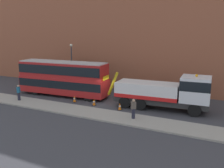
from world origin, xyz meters
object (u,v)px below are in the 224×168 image
object	(u,v)px
recovery_tow_truck	(166,92)
traffic_cone_near_bus	(74,99)
street_lamp	(72,62)
traffic_cone_near_truck	(120,107)
pedestrian_onlooker	(19,93)
traffic_cone_midway	(94,102)
double_decker_bus	(63,77)
pedestrian_bystander	(133,109)

from	to	relation	value
recovery_tow_truck	traffic_cone_near_bus	bearing A→B (deg)	-173.01
traffic_cone_near_bus	street_lamp	xyz separation A→B (m)	(-4.64, 6.20, 3.13)
traffic_cone_near_truck	street_lamp	bearing A→B (deg)	147.27
pedestrian_onlooker	traffic_cone_midway	distance (m)	8.39
recovery_tow_truck	traffic_cone_near_truck	size ratio (longest dim) A/B	14.19
pedestrian_onlooker	traffic_cone_near_truck	size ratio (longest dim) A/B	2.38
traffic_cone_midway	double_decker_bus	bearing A→B (deg)	160.44
traffic_cone_near_bus	traffic_cone_near_truck	distance (m)	5.53
double_decker_bus	traffic_cone_near_truck	world-z (taller)	double_decker_bus
traffic_cone_near_truck	traffic_cone_near_bus	bearing A→B (deg)	176.51
traffic_cone_midway	traffic_cone_near_truck	world-z (taller)	same
recovery_tow_truck	traffic_cone_near_truck	bearing A→B (deg)	-155.03
recovery_tow_truck	traffic_cone_near_bus	xyz separation A→B (m)	(-9.39, -1.79, -1.42)
pedestrian_onlooker	traffic_cone_midway	bearing A→B (deg)	-8.60
double_decker_bus	traffic_cone_near_truck	size ratio (longest dim) A/B	15.50
traffic_cone_near_bus	traffic_cone_midway	bearing A→B (deg)	-2.71
traffic_cone_near_bus	traffic_cone_near_truck	xyz separation A→B (m)	(5.52, -0.34, 0.00)
traffic_cone_near_truck	pedestrian_onlooker	bearing A→B (deg)	-169.02
traffic_cone_midway	traffic_cone_near_truck	xyz separation A→B (m)	(3.02, -0.22, 0.00)
pedestrian_bystander	traffic_cone_near_bus	world-z (taller)	pedestrian_bystander
traffic_cone_near_bus	traffic_cone_midway	size ratio (longest dim) A/B	1.00
recovery_tow_truck	pedestrian_onlooker	bearing A→B (deg)	-167.82
traffic_cone_near_bus	traffic_cone_midway	xyz separation A→B (m)	(2.50, -0.12, 0.00)
recovery_tow_truck	pedestrian_bystander	distance (m)	4.52
recovery_tow_truck	pedestrian_onlooker	xyz separation A→B (m)	(-14.92, -4.27, -0.77)
traffic_cone_near_bus	recovery_tow_truck	bearing A→B (deg)	10.78
recovery_tow_truck	pedestrian_onlooker	distance (m)	15.53
recovery_tow_truck	pedestrian_onlooker	size ratio (longest dim) A/B	5.97
traffic_cone_near_bus	traffic_cone_midway	distance (m)	2.51
traffic_cone_near_bus	traffic_cone_near_truck	world-z (taller)	same
pedestrian_bystander	traffic_cone_near_truck	size ratio (longest dim) A/B	2.38
traffic_cone_midway	traffic_cone_near_truck	size ratio (longest dim) A/B	1.00
traffic_cone_near_truck	recovery_tow_truck	bearing A→B (deg)	28.77
recovery_tow_truck	traffic_cone_near_truck	world-z (taller)	recovery_tow_truck
traffic_cone_near_truck	double_decker_bus	bearing A→B (deg)	165.83
street_lamp	recovery_tow_truck	bearing A→B (deg)	-17.43
traffic_cone_near_bus	street_lamp	size ratio (longest dim) A/B	0.12
double_decker_bus	pedestrian_onlooker	size ratio (longest dim) A/B	6.53
recovery_tow_truck	double_decker_bus	size ratio (longest dim) A/B	0.92
traffic_cone_near_truck	street_lamp	world-z (taller)	street_lamp
traffic_cone_near_bus	traffic_cone_near_truck	size ratio (longest dim) A/B	1.00
recovery_tow_truck	double_decker_bus	distance (m)	12.18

